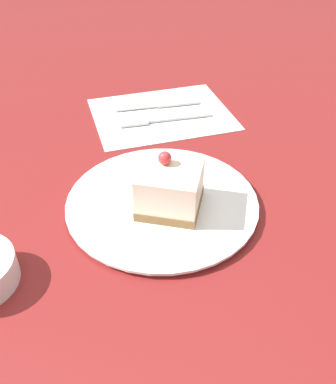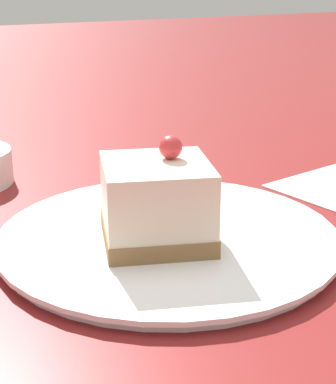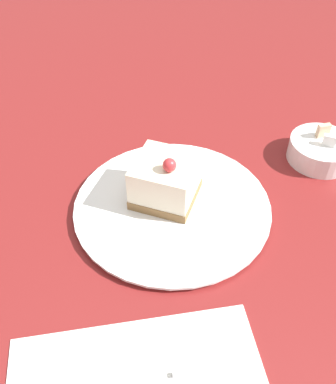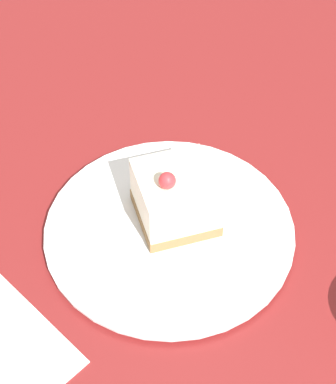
{
  "view_description": "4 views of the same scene",
  "coord_description": "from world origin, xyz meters",
  "px_view_note": "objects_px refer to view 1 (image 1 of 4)",
  "views": [
    {
      "loc": [
        -0.47,
        0.01,
        0.4
      ],
      "look_at": [
        -0.02,
        -0.03,
        0.04
      ],
      "focal_mm": 40.0,
      "sensor_mm": 36.0,
      "label": 1
    },
    {
      "loc": [
        -0.21,
        -0.45,
        0.21
      ],
      "look_at": [
        0.01,
        -0.01,
        0.04
      ],
      "focal_mm": 60.0,
      "sensor_mm": 36.0,
      "label": 2
    },
    {
      "loc": [
        0.41,
        -0.02,
        0.44
      ],
      "look_at": [
        0.01,
        -0.03,
        0.04
      ],
      "focal_mm": 40.0,
      "sensor_mm": 36.0,
      "label": 3
    },
    {
      "loc": [
        0.25,
        0.33,
        0.56
      ],
      "look_at": [
        -0.01,
        -0.04,
        0.05
      ],
      "focal_mm": 60.0,
      "sensor_mm": 36.0,
      "label": 4
    }
  ],
  "objects_px": {
    "fork": "(157,120)",
    "knife": "(166,105)",
    "plate": "(162,204)",
    "cake_slice": "(170,188)"
  },
  "relations": [
    {
      "from": "fork",
      "to": "knife",
      "type": "height_order",
      "value": "same"
    },
    {
      "from": "plate",
      "to": "knife",
      "type": "bearing_deg",
      "value": -6.25
    },
    {
      "from": "cake_slice",
      "to": "fork",
      "type": "distance_m",
      "value": 0.26
    },
    {
      "from": "cake_slice",
      "to": "fork",
      "type": "height_order",
      "value": "cake_slice"
    },
    {
      "from": "cake_slice",
      "to": "knife",
      "type": "distance_m",
      "value": 0.32
    },
    {
      "from": "plate",
      "to": "knife",
      "type": "relative_size",
      "value": 1.62
    },
    {
      "from": "plate",
      "to": "fork",
      "type": "distance_m",
      "value": 0.25
    },
    {
      "from": "cake_slice",
      "to": "knife",
      "type": "relative_size",
      "value": 0.62
    },
    {
      "from": "cake_slice",
      "to": "fork",
      "type": "relative_size",
      "value": 0.59
    },
    {
      "from": "cake_slice",
      "to": "fork",
      "type": "xyz_separation_m",
      "value": [
        0.26,
        -0.0,
        -0.04
      ]
    }
  ]
}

